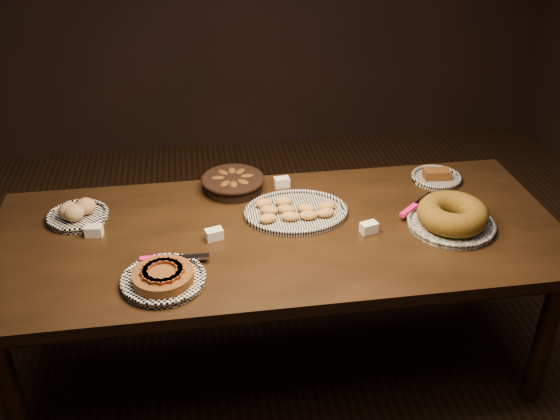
{
  "coord_description": "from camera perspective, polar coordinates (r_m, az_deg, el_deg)",
  "views": [
    {
      "loc": [
        -0.33,
        -2.17,
        2.17
      ],
      "look_at": [
        0.01,
        0.05,
        0.82
      ],
      "focal_mm": 40.0,
      "sensor_mm": 36.0,
      "label": 1
    }
  ],
  "objects": [
    {
      "name": "buffet_table",
      "position": [
        2.66,
        -0.12,
        -3.23
      ],
      "size": [
        2.4,
        1.0,
        0.75
      ],
      "color": "black",
      "rests_on": "ground"
    },
    {
      "name": "ground",
      "position": [
        3.09,
        -0.11,
        -13.68
      ],
      "size": [
        5.0,
        5.0,
        0.0
      ],
      "primitive_type": "plane",
      "color": "black",
      "rests_on": "ground"
    },
    {
      "name": "madeleine_platter",
      "position": [
        2.71,
        1.39,
        -0.12
      ],
      "size": [
        0.45,
        0.37,
        0.05
      ],
      "rotation": [
        0.0,
        0.0,
        0.28
      ],
      "color": "black",
      "rests_on": "buffet_table"
    },
    {
      "name": "tent_cards",
      "position": [
        2.67,
        0.48,
        -0.52
      ],
      "size": [
        1.63,
        0.51,
        0.04
      ],
      "color": "white",
      "rests_on": "buffet_table"
    },
    {
      "name": "loaf_plate",
      "position": [
        3.08,
        14.1,
        2.96
      ],
      "size": [
        0.24,
        0.24,
        0.06
      ],
      "rotation": [
        0.0,
        0.0,
        -0.1
      ],
      "color": "black",
      "rests_on": "buffet_table"
    },
    {
      "name": "bundt_cake_plate",
      "position": [
        2.71,
        15.44,
        -0.58
      ],
      "size": [
        0.39,
        0.44,
        0.11
      ],
      "rotation": [
        0.0,
        0.0,
        -0.35
      ],
      "color": "black",
      "rests_on": "buffet_table"
    },
    {
      "name": "bread_roll_plate",
      "position": [
        2.82,
        -18.06,
        -0.27
      ],
      "size": [
        0.26,
        0.26,
        0.08
      ],
      "rotation": [
        0.0,
        0.0,
        -0.18
      ],
      "color": "white",
      "rests_on": "buffet_table"
    },
    {
      "name": "croissant_basket",
      "position": [
        2.9,
        -4.33,
        2.58
      ],
      "size": [
        0.33,
        0.33,
        0.07
      ],
      "rotation": [
        0.0,
        0.0,
        0.24
      ],
      "color": "black",
      "rests_on": "buffet_table"
    },
    {
      "name": "apple_tart_plate",
      "position": [
        2.35,
        -10.62,
        -6.08
      ],
      "size": [
        0.33,
        0.32,
        0.06
      ],
      "rotation": [
        0.0,
        0.0,
        0.31
      ],
      "color": "white",
      "rests_on": "buffet_table"
    }
  ]
}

